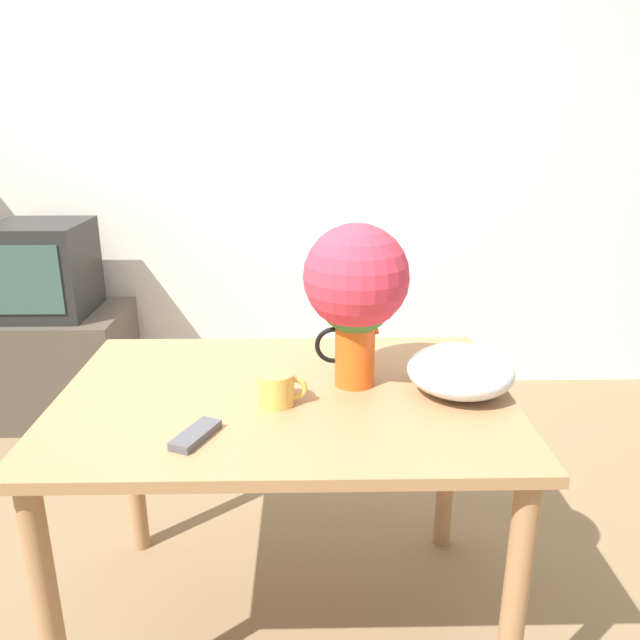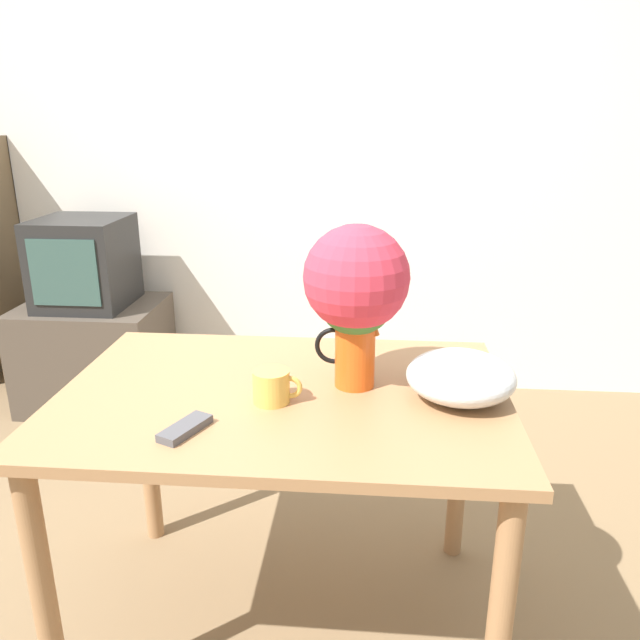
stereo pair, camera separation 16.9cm
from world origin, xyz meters
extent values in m
plane|color=#7F6647|center=(0.00, 0.00, 0.00)|extent=(12.00, 12.00, 0.00)
cube|color=silver|center=(0.00, 1.81, 1.30)|extent=(8.00, 0.05, 2.60)
cube|color=#A3754C|center=(0.21, -0.02, 0.77)|extent=(1.22, 0.86, 0.03)
cylinder|color=#A3754C|center=(-0.34, -0.39, 0.38)|extent=(0.06, 0.06, 0.75)
cylinder|color=#A3754C|center=(0.76, -0.39, 0.38)|extent=(0.06, 0.06, 0.75)
cylinder|color=#A3754C|center=(-0.34, 0.35, 0.38)|extent=(0.06, 0.06, 0.75)
cylinder|color=#A3754C|center=(0.76, 0.35, 0.38)|extent=(0.06, 0.06, 0.75)
cylinder|color=#E05619|center=(0.40, 0.03, 0.89)|extent=(0.11, 0.11, 0.21)
cone|color=#E05619|center=(0.45, 0.03, 0.96)|extent=(0.04, 0.04, 0.05)
torus|color=black|center=(0.35, 0.03, 0.90)|extent=(0.11, 0.01, 0.11)
sphere|color=#3D7033|center=(0.40, 0.03, 1.04)|extent=(0.21, 0.21, 0.21)
sphere|color=#CC3347|center=(0.40, 0.03, 1.09)|extent=(0.28, 0.28, 0.28)
cylinder|color=gold|center=(0.19, -0.09, 0.83)|extent=(0.10, 0.10, 0.09)
torus|color=gold|center=(0.24, -0.09, 0.83)|extent=(0.06, 0.01, 0.06)
ellipsoid|color=silver|center=(0.69, -0.03, 0.85)|extent=(0.29, 0.29, 0.12)
cube|color=#4C4C51|center=(0.01, -0.27, 0.79)|extent=(0.11, 0.15, 0.02)
cube|color=#4C4238|center=(-1.02, 1.43, 0.28)|extent=(0.71, 0.55, 0.55)
cube|color=black|center=(-1.02, 1.43, 0.78)|extent=(0.43, 0.44, 0.45)
cube|color=#33514C|center=(-1.02, 1.21, 0.78)|extent=(0.34, 0.01, 0.32)
camera|label=1|loc=(0.28, -1.57, 1.51)|focal=35.00mm
camera|label=2|loc=(0.45, -1.56, 1.51)|focal=35.00mm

